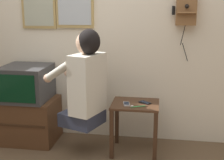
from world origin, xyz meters
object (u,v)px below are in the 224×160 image
Objects in this scene: wall_phone_antique at (186,9)px; television at (26,83)px; framed_picture at (39,9)px; cell_phone_held at (127,104)px; cell_phone_spare at (145,102)px; toothbrush at (137,106)px; person at (85,81)px.

television is at bearing -172.57° from wall_phone_antique.
framed_picture is 3.23× the size of cell_phone_held.
cell_phone_spare is 0.16m from toothbrush.
cell_phone_spare is at bearing -52.23° from toothbrush.
toothbrush is at bearing -22.55° from framed_picture.
toothbrush is at bearing -136.25° from wall_phone_antique.
person reaches higher than cell_phone_spare.
person is 1.31× the size of wall_phone_antique.
wall_phone_antique is at bearing 22.41° from cell_phone_held.
wall_phone_antique is (1.69, 0.22, 0.80)m from television.
cell_phone_spare is at bearing -142.56° from wall_phone_antique.
cell_phone_held is (1.04, -0.41, -0.93)m from framed_picture.
person is at bearing -16.08° from television.
television is 0.84m from framed_picture.
wall_phone_antique is at bearing -1.57° from framed_picture.
person is 7.23× the size of cell_phone_spare.
wall_phone_antique is 1.12m from toothbrush.
person is at bearing -36.60° from framed_picture.
wall_phone_antique is at bearing 7.43° from television.
framed_picture is at bearing 72.19° from television.
framed_picture reaches higher than person.
television reaches higher than toothbrush.
person is 1.91× the size of television.
wall_phone_antique is 5.23× the size of toothbrush.
framed_picture reaches higher than toothbrush.
cell_phone_held is (0.41, 0.06, -0.24)m from person.
framed_picture is at bearing 178.43° from wall_phone_antique.
framed_picture is at bearing 42.00° from toothbrush.
television is 3.59× the size of toothbrush.
wall_phone_antique reaches higher than cell_phone_spare.
cell_phone_held is at bearing 32.43° from toothbrush.
television reaches higher than cell_phone_spare.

